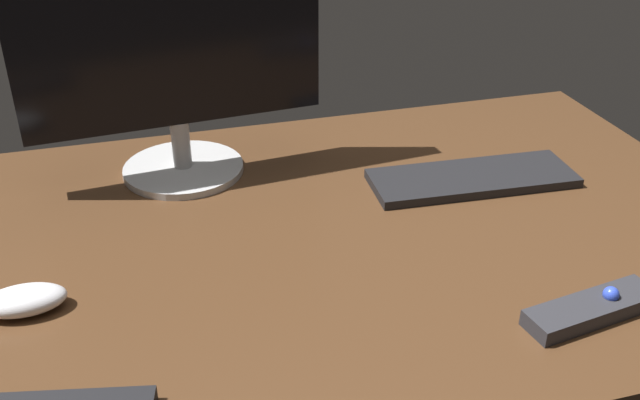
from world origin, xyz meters
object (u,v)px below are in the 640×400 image
keyboard (472,178)px  media_remote (593,309)px  monitor (171,48)px  computer_mouse (24,300)px

keyboard → media_remote: (-1.44, -36.96, 0.41)cm
monitor → keyboard: monitor is taller
monitor → keyboard: bearing=-25.3°
keyboard → computer_mouse: (-70.64, -16.41, 0.93)cm
monitor → keyboard: (46.73, -17.19, -21.49)cm
media_remote → monitor: bearing=121.2°
monitor → media_remote: size_ratio=2.58×
keyboard → monitor: bearing=162.9°
computer_mouse → media_remote: size_ratio=0.55×
monitor → computer_mouse: (-23.92, -33.59, -20.56)cm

